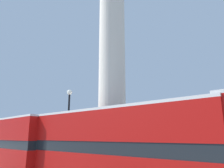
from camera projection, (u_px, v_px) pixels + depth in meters
name	position (u px, v px, depth m)	size (l,w,h in m)	color
monument_column	(112.00, 36.00, 17.20)	(4.45, 4.45, 25.08)	beige
bus_b	(11.00, 144.00, 17.04)	(11.01, 3.60, 4.26)	#A80F0C
bus_c	(113.00, 149.00, 10.59)	(10.92, 3.13, 4.27)	#A80F0C
street_lamp	(68.00, 130.00, 15.86)	(0.40, 0.40, 6.40)	black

